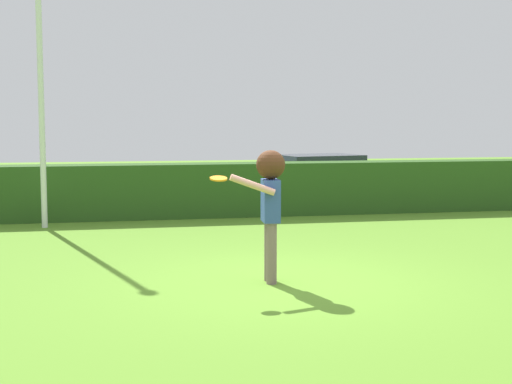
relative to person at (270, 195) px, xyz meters
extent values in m
plane|color=#5D9229|center=(0.17, -0.08, -1.21)|extent=(60.00, 60.00, 0.00)
cylinder|color=#7C6362|center=(0.00, -0.10, -0.79)|extent=(0.14, 0.14, 0.84)
cylinder|color=#7C6362|center=(0.01, 0.10, -0.79)|extent=(0.14, 0.14, 0.84)
cube|color=#2F4990|center=(0.01, 0.00, -0.08)|extent=(0.24, 0.39, 0.58)
cylinder|color=#DD9A84|center=(-0.28, -0.22, 0.16)|extent=(0.62, 0.13, 0.30)
cylinder|color=#DD9A84|center=(0.02, 0.23, -0.10)|extent=(0.09, 0.09, 0.62)
sphere|color=#DD9A84|center=(0.01, 0.00, 0.38)|extent=(0.22, 0.22, 0.22)
sphere|color=#432614|center=(0.01, 0.00, 0.41)|extent=(0.40, 0.40, 0.40)
cylinder|color=orange|center=(-0.73, -0.19, 0.25)|extent=(0.23, 0.23, 0.07)
cylinder|color=silver|center=(-3.48, 5.87, 2.01)|extent=(0.12, 0.12, 6.43)
cube|color=#2B511C|center=(0.17, 6.97, -0.60)|extent=(19.93, 0.90, 1.23)
cube|color=#263FA5|center=(3.64, 10.01, -0.63)|extent=(4.47, 2.55, 0.55)
cube|color=#2D333D|center=(3.64, 10.01, -0.16)|extent=(2.48, 2.00, 0.40)
cylinder|color=black|center=(4.90, 11.15, -0.91)|extent=(0.61, 0.23, 0.60)
cylinder|color=black|center=(5.26, 9.49, -0.91)|extent=(0.61, 0.23, 0.60)
cylinder|color=black|center=(2.03, 10.53, -0.91)|extent=(0.61, 0.23, 0.60)
cylinder|color=black|center=(2.39, 8.87, -0.91)|extent=(0.61, 0.23, 0.60)
camera|label=1|loc=(-2.12, -9.51, 1.01)|focal=50.58mm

